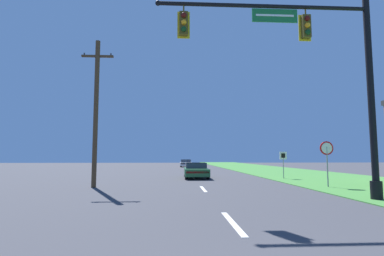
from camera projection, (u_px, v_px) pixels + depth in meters
name	position (u px, v px, depth m)	size (l,w,h in m)	color
grass_verge_right	(287.00, 172.00, 32.10)	(10.00, 110.00, 0.04)	#428438
road_center_line	(194.00, 178.00, 23.56)	(0.16, 34.80, 0.01)	silver
signal_mast	(321.00, 68.00, 12.04)	(8.93, 0.47, 8.64)	black
car_ahead	(196.00, 170.00, 23.79)	(1.87, 4.63, 1.19)	black
far_car	(186.00, 163.00, 49.08)	(1.82, 4.52, 1.19)	black
stop_sign	(327.00, 154.00, 16.58)	(0.76, 0.07, 2.50)	gray
route_sign_post	(283.00, 159.00, 22.85)	(0.55, 0.06, 2.03)	gray
utility_pole_near	(96.00, 110.00, 16.85)	(1.80, 0.26, 8.33)	#4C3823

